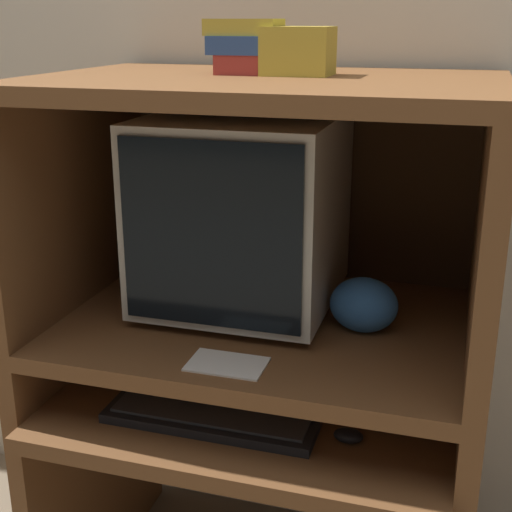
{
  "coord_description": "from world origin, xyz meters",
  "views": [
    {
      "loc": [
        0.4,
        -1.08,
        1.43
      ],
      "look_at": [
        -0.02,
        0.33,
        0.93
      ],
      "focal_mm": 50.0,
      "sensor_mm": 36.0,
      "label": 1
    }
  ],
  "objects_px": {
    "storage_box": "(298,51)",
    "mouse": "(348,436)",
    "book_stack": "(247,46)",
    "keyboard": "(214,413)",
    "snack_bag": "(364,305)",
    "crt_monitor": "(243,211)"
  },
  "relations": [
    {
      "from": "storage_box",
      "to": "keyboard",
      "type": "bearing_deg",
      "value": -114.72
    },
    {
      "from": "keyboard",
      "to": "book_stack",
      "type": "bearing_deg",
      "value": 89.88
    },
    {
      "from": "mouse",
      "to": "snack_bag",
      "type": "xyz_separation_m",
      "value": [
        -0.01,
        0.18,
        0.21
      ]
    },
    {
      "from": "mouse",
      "to": "book_stack",
      "type": "distance_m",
      "value": 0.82
    },
    {
      "from": "mouse",
      "to": "crt_monitor",
      "type": "bearing_deg",
      "value": 139.4
    },
    {
      "from": "mouse",
      "to": "keyboard",
      "type": "bearing_deg",
      "value": 179.39
    },
    {
      "from": "keyboard",
      "to": "storage_box",
      "type": "height_order",
      "value": "storage_box"
    },
    {
      "from": "crt_monitor",
      "to": "book_stack",
      "type": "xyz_separation_m",
      "value": [
        0.01,
        -0.01,
        0.36
      ]
    },
    {
      "from": "book_stack",
      "to": "storage_box",
      "type": "height_order",
      "value": "book_stack"
    },
    {
      "from": "keyboard",
      "to": "book_stack",
      "type": "distance_m",
      "value": 0.77
    },
    {
      "from": "crt_monitor",
      "to": "book_stack",
      "type": "bearing_deg",
      "value": -46.29
    },
    {
      "from": "mouse",
      "to": "book_stack",
      "type": "xyz_separation_m",
      "value": [
        -0.28,
        0.24,
        0.73
      ]
    },
    {
      "from": "crt_monitor",
      "to": "mouse",
      "type": "xyz_separation_m",
      "value": [
        0.3,
        -0.25,
        -0.37
      ]
    },
    {
      "from": "snack_bag",
      "to": "keyboard",
      "type": "bearing_deg",
      "value": -146.85
    },
    {
      "from": "crt_monitor",
      "to": "book_stack",
      "type": "distance_m",
      "value": 0.36
    },
    {
      "from": "storage_box",
      "to": "mouse",
      "type": "bearing_deg",
      "value": -54.37
    },
    {
      "from": "keyboard",
      "to": "mouse",
      "type": "relative_size",
      "value": 7.51
    },
    {
      "from": "crt_monitor",
      "to": "storage_box",
      "type": "relative_size",
      "value": 3.24
    },
    {
      "from": "mouse",
      "to": "storage_box",
      "type": "bearing_deg",
      "value": 125.63
    },
    {
      "from": "snack_bag",
      "to": "book_stack",
      "type": "xyz_separation_m",
      "value": [
        -0.28,
        0.06,
        0.52
      ]
    },
    {
      "from": "mouse",
      "to": "snack_bag",
      "type": "bearing_deg",
      "value": 92.21
    },
    {
      "from": "mouse",
      "to": "book_stack",
      "type": "bearing_deg",
      "value": 139.71
    }
  ]
}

